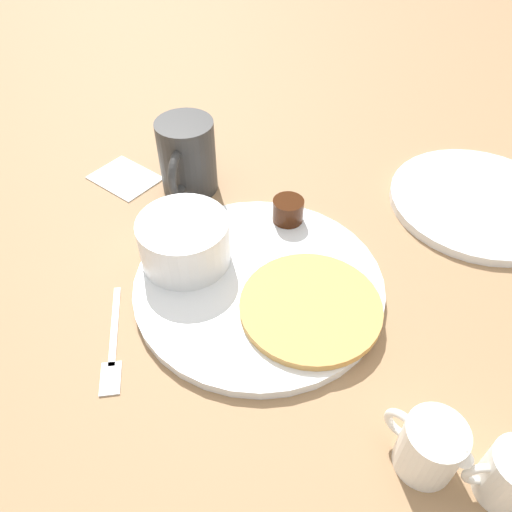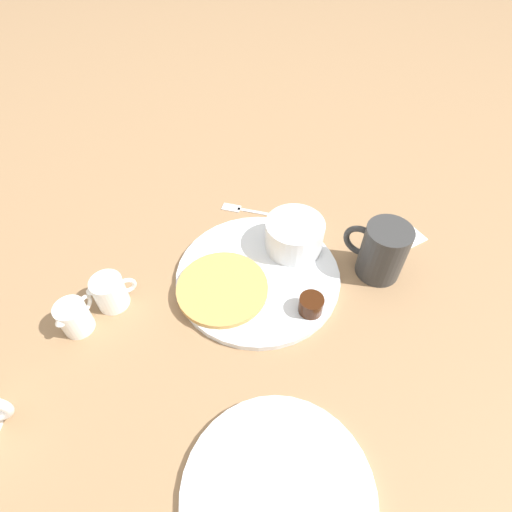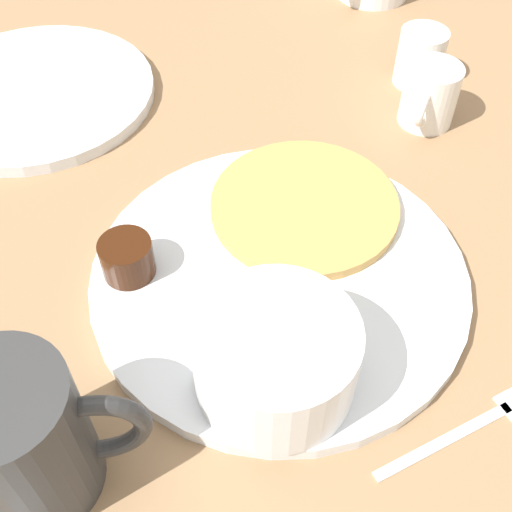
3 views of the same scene
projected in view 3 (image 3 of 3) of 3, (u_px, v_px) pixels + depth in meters
The scene contains 11 objects.
ground_plane at pixel (275, 281), 0.49m from camera, with size 4.00×4.00×0.00m, color #93704C.
plate at pixel (275, 276), 0.49m from camera, with size 0.29×0.29×0.01m.
pancake_stack at pixel (301, 205), 0.52m from camera, with size 0.15×0.15×0.01m.
bowl at pixel (278, 356), 0.40m from camera, with size 0.11×0.11×0.06m.
syrup_cup at pixel (123, 258), 0.47m from camera, with size 0.04×0.04×0.03m.
butter_ramekin at pixel (250, 393), 0.40m from camera, with size 0.04×0.04×0.04m.
coffee_mug at pixel (19, 440), 0.36m from camera, with size 0.08×0.11×0.10m.
creamer_pitcher_near at pixel (426, 94), 0.60m from camera, with size 0.07×0.05×0.06m.
creamer_pitcher_far at pixel (417, 57), 0.64m from camera, with size 0.07×0.05×0.06m.
fork at pixel (481, 418), 0.42m from camera, with size 0.08×0.13×0.00m.
far_plate at pixel (32, 93), 0.64m from camera, with size 0.24×0.24×0.01m.
Camera 3 is at (-0.31, -0.00, 0.39)m, focal length 45.00 mm.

